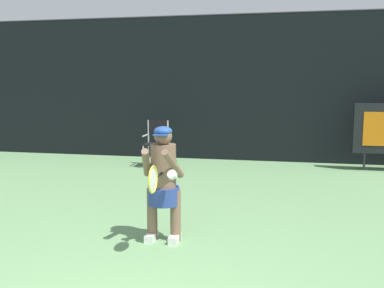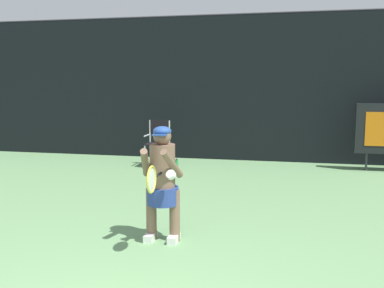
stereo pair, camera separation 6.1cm
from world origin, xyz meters
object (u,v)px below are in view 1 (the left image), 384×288
(tennis_player, at_px, (163,180))
(tennis_racket, at_px, (153,179))
(water_bottle, at_px, (175,165))
(umpire_chair, at_px, (157,140))

(tennis_player, bearing_deg, tennis_racket, -87.06)
(tennis_racket, bearing_deg, tennis_player, 87.31)
(water_bottle, distance_m, tennis_racket, 4.96)
(tennis_player, bearing_deg, umpire_chair, 107.48)
(tennis_racket, bearing_deg, umpire_chair, 100.56)
(umpire_chair, bearing_deg, tennis_player, -72.52)
(umpire_chair, relative_size, tennis_player, 0.76)
(tennis_player, distance_m, tennis_racket, 0.50)
(umpire_chair, distance_m, tennis_player, 4.95)
(water_bottle, height_order, tennis_player, tennis_player)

